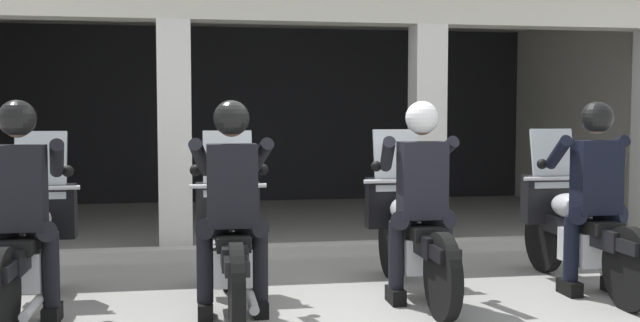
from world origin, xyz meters
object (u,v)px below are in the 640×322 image
at_px(motorcycle_far_left, 30,246).
at_px(police_officer_center_right, 421,184).
at_px(motorcycle_center_left, 231,242).
at_px(police_officer_far_left, 20,192).
at_px(motorcycle_far_right, 576,228).
at_px(police_officer_far_right, 594,181).
at_px(motorcycle_center_right, 410,233).
at_px(police_officer_center_left, 232,189).

height_order(motorcycle_far_left, police_officer_center_right, police_officer_center_right).
bearing_deg(motorcycle_center_left, police_officer_far_left, -177.62).
height_order(police_officer_center_right, motorcycle_far_right, police_officer_center_right).
height_order(motorcycle_center_left, police_officer_far_right, police_officer_far_right).
bearing_deg(motorcycle_center_right, motorcycle_far_left, -173.06).
height_order(motorcycle_center_left, police_officer_center_right, police_officer_center_right).
relative_size(motorcycle_far_right, police_officer_far_right, 1.29).
xyz_separation_m(motorcycle_center_right, police_officer_center_right, (-0.00, -0.28, 0.44)).
distance_m(motorcycle_center_left, police_officer_far_right, 2.99).
distance_m(motorcycle_far_left, motorcycle_far_right, 4.44).
xyz_separation_m(police_officer_center_right, police_officer_far_right, (1.48, 0.02, 0.00)).
xyz_separation_m(police_officer_far_left, police_officer_center_right, (2.96, 0.11, 0.00)).
bearing_deg(police_officer_center_right, police_officer_far_right, 5.71).
distance_m(police_officer_center_left, motorcycle_far_right, 3.03).
xyz_separation_m(motorcycle_far_right, police_officer_far_right, (-0.00, -0.28, 0.44)).
bearing_deg(police_officer_far_right, police_officer_center_right, -177.86).
relative_size(police_officer_center_left, motorcycle_center_right, 0.78).
bearing_deg(motorcycle_center_left, police_officer_center_right, -9.71).
bearing_deg(police_officer_far_left, police_officer_center_right, 0.35).
relative_size(police_officer_far_left, police_officer_center_right, 1.00).
xyz_separation_m(motorcycle_far_left, police_officer_center_right, (2.96, -0.18, 0.44)).
bearing_deg(police_officer_center_left, motorcycle_center_right, 11.67).
bearing_deg(police_officer_center_left, police_officer_far_right, -1.81).
bearing_deg(motorcycle_far_right, motorcycle_center_right, -177.86).
bearing_deg(police_officer_center_right, motorcycle_far_right, 16.52).
relative_size(police_officer_far_left, motorcycle_center_right, 0.78).
bearing_deg(motorcycle_far_left, police_officer_center_right, -5.13).
xyz_separation_m(police_officer_center_left, police_officer_far_right, (2.96, 0.20, 0.00)).
bearing_deg(motorcycle_far_right, police_officer_far_left, -173.40).
height_order(police_officer_far_left, police_officer_center_left, same).
xyz_separation_m(motorcycle_center_left, motorcycle_far_right, (2.96, 0.20, 0.00)).
relative_size(police_officer_center_left, motorcycle_far_right, 0.78).
bearing_deg(police_officer_center_left, motorcycle_far_left, 160.73).
xyz_separation_m(police_officer_center_right, motorcycle_far_right, (1.48, 0.31, -0.44)).
xyz_separation_m(motorcycle_center_left, motorcycle_center_right, (1.48, 0.18, 0.00)).
relative_size(motorcycle_far_left, motorcycle_center_right, 1.00).
bearing_deg(motorcycle_center_right, police_officer_center_right, -85.40).
bearing_deg(motorcycle_far_left, police_officer_far_left, -91.99).
xyz_separation_m(motorcycle_far_left, motorcycle_center_left, (1.48, -0.07, 0.00)).
xyz_separation_m(police_officer_far_left, police_officer_center_left, (1.48, -0.07, 0.00)).
height_order(police_officer_center_right, police_officer_far_right, same).
height_order(motorcycle_far_left, police_officer_center_left, police_officer_center_left).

